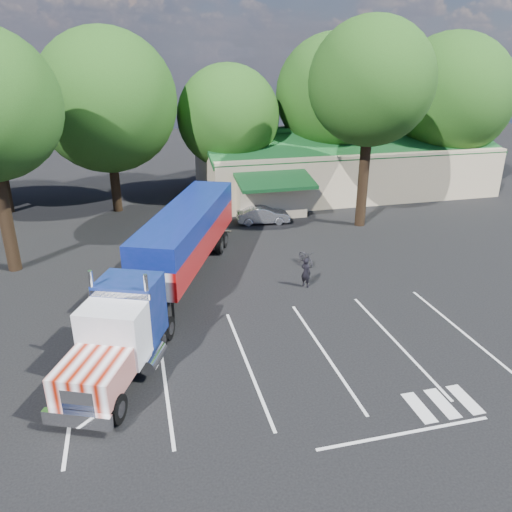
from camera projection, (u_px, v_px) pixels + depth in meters
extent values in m
plane|color=black|center=(220.00, 296.00, 24.84)|extent=(120.00, 120.00, 0.00)
cube|color=tan|center=(341.00, 167.00, 43.39)|extent=(24.00, 11.00, 4.00)
cube|color=#175024|center=(355.00, 142.00, 40.29)|extent=(24.20, 6.25, 2.10)
cube|color=#175024|center=(332.00, 134.00, 44.60)|extent=(24.20, 6.25, 2.10)
cube|color=tan|center=(270.00, 197.00, 36.70)|extent=(5.00, 2.50, 2.80)
cube|color=#175024|center=(275.00, 181.00, 34.97)|extent=(5.40, 3.19, 0.80)
cylinder|color=black|center=(5.00, 186.00, 37.15)|extent=(0.70, 0.70, 4.00)
cylinder|color=black|center=(115.00, 183.00, 37.45)|extent=(0.70, 0.70, 4.30)
sphere|color=#1F4112|center=(106.00, 101.00, 35.22)|extent=(10.00, 10.00, 10.00)
cylinder|color=black|center=(229.00, 177.00, 40.77)|extent=(0.70, 0.70, 3.60)
sphere|color=#1F4112|center=(228.00, 117.00, 38.96)|extent=(8.00, 8.00, 8.00)
cylinder|color=black|center=(330.00, 165.00, 43.08)|extent=(0.70, 0.70, 4.50)
sphere|color=#1F4112|center=(334.00, 94.00, 40.86)|extent=(9.60, 9.60, 9.60)
cylinder|color=black|center=(440.00, 165.00, 44.36)|extent=(0.70, 0.70, 3.90)
sphere|color=#1F4112|center=(450.00, 96.00, 42.15)|extent=(10.40, 10.40, 10.40)
cylinder|color=black|center=(6.00, 218.00, 26.73)|extent=(0.70, 0.70, 6.00)
cylinder|color=black|center=(363.00, 179.00, 33.83)|extent=(0.70, 0.70, 6.50)
sphere|color=#1F4112|center=(371.00, 82.00, 31.46)|extent=(8.00, 8.00, 8.00)
cube|color=black|center=(121.00, 356.00, 18.68)|extent=(3.33, 6.23, 0.23)
cube|color=white|center=(77.00, 420.00, 15.59)|extent=(2.19, 1.10, 0.50)
cube|color=white|center=(78.00, 402.00, 15.55)|extent=(1.05, 0.53, 0.82)
cube|color=white|center=(93.00, 377.00, 16.44)|extent=(2.78, 2.83, 1.05)
cube|color=silver|center=(114.00, 334.00, 17.90)|extent=(2.67, 2.23, 2.10)
cube|color=black|center=(105.00, 331.00, 17.18)|extent=(1.96, 0.89, 0.91)
cube|color=white|center=(119.00, 295.00, 18.16)|extent=(2.22, 1.01, 0.23)
cube|color=#0B1F50|center=(131.00, 308.00, 19.33)|extent=(2.81, 2.57, 2.46)
cylinder|color=white|center=(95.00, 309.00, 18.61)|extent=(0.22, 0.22, 3.10)
cylinder|color=white|center=(149.00, 313.00, 18.30)|extent=(0.22, 0.22, 3.10)
cylinder|color=white|center=(92.00, 352.00, 18.94)|extent=(1.12, 1.58, 0.60)
cylinder|color=white|center=(153.00, 358.00, 18.58)|extent=(1.12, 1.58, 0.60)
cube|color=silver|center=(188.00, 240.00, 26.61)|extent=(6.74, 11.66, 1.37)
cube|color=navy|center=(187.00, 218.00, 26.14)|extent=(6.74, 11.66, 1.09)
cube|color=black|center=(207.00, 237.00, 30.56)|extent=(2.25, 3.36, 0.32)
cube|color=black|center=(146.00, 303.00, 22.70)|extent=(0.14, 0.14, 1.28)
cube|color=black|center=(173.00, 306.00, 22.52)|extent=(0.14, 0.14, 1.28)
cube|color=white|center=(215.00, 231.00, 32.61)|extent=(2.06, 0.96, 0.11)
cylinder|color=black|center=(62.00, 403.00, 16.47)|extent=(0.69, 1.05, 1.00)
cylinder|color=black|center=(117.00, 409.00, 16.19)|extent=(0.69, 1.05, 1.00)
cylinder|color=black|center=(115.00, 337.00, 20.30)|extent=(0.69, 1.05, 1.00)
cylinder|color=black|center=(160.00, 341.00, 20.02)|extent=(0.69, 1.05, 1.00)
cylinder|color=black|center=(125.00, 324.00, 21.22)|extent=(0.69, 1.05, 1.00)
cylinder|color=black|center=(168.00, 328.00, 20.94)|extent=(0.69, 1.05, 1.00)
cylinder|color=black|center=(189.00, 244.00, 30.13)|extent=(0.69, 1.05, 1.00)
cylinder|color=black|center=(219.00, 246.00, 29.86)|extent=(0.69, 1.05, 1.00)
cylinder|color=black|center=(193.00, 238.00, 31.13)|extent=(0.69, 1.05, 1.00)
cylinder|color=black|center=(223.00, 240.00, 30.86)|extent=(0.69, 1.05, 1.00)
imported|color=black|center=(306.00, 272.00, 25.56)|extent=(0.63, 0.68, 1.57)
imported|color=black|center=(306.00, 257.00, 28.43)|extent=(0.76, 1.66, 0.84)
imported|color=#A2A4AA|center=(263.00, 215.00, 35.16)|extent=(3.81, 1.67, 1.22)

